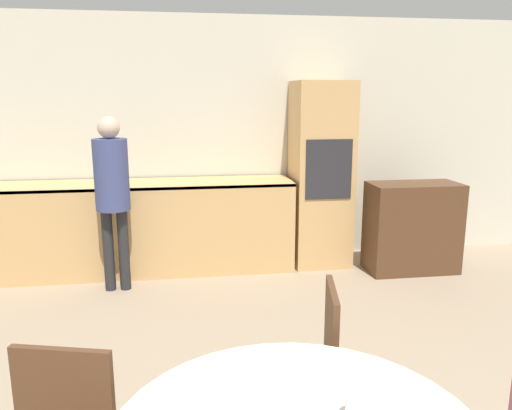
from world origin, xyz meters
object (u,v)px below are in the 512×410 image
object	(u,v)px
chair_far_right	(311,366)
cup	(355,408)
person_standing	(112,184)
oven_unit	(321,175)
sideboard	(412,227)

from	to	relation	value
chair_far_right	cup	xyz separation A→B (m)	(-0.06, -0.76, 0.30)
chair_far_right	person_standing	distance (m)	2.76
oven_unit	sideboard	world-z (taller)	oven_unit
oven_unit	cup	bearing A→B (deg)	-103.99
oven_unit	sideboard	xyz separation A→B (m)	(0.87, -0.40, -0.50)
sideboard	chair_far_right	world-z (taller)	sideboard
sideboard	chair_far_right	xyz separation A→B (m)	(-1.73, -2.52, 0.04)
sideboard	person_standing	bearing A→B (deg)	-178.12
sideboard	oven_unit	bearing A→B (deg)	155.14
chair_far_right	cup	world-z (taller)	chair_far_right
sideboard	person_standing	xyz separation A→B (m)	(-2.94, -0.10, 0.54)
chair_far_right	sideboard	bearing A→B (deg)	156.95
oven_unit	cup	size ratio (longest dim) A/B	24.06
oven_unit	chair_far_right	xyz separation A→B (m)	(-0.86, -2.93, -0.46)
oven_unit	chair_far_right	world-z (taller)	oven_unit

